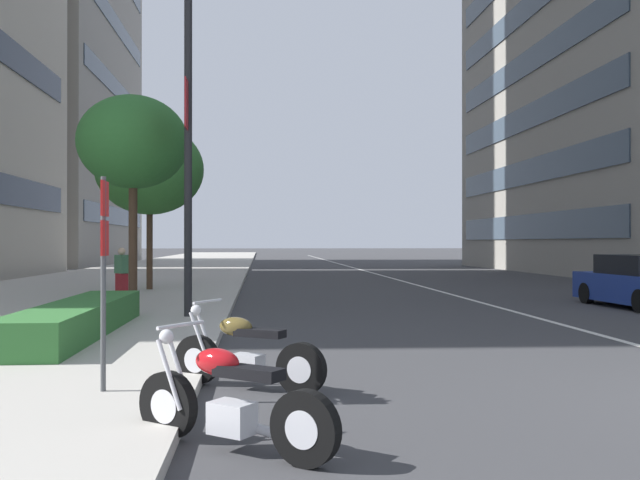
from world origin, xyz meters
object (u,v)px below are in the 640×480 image
at_px(street_tree_near_plaza_corner, 150,169).
at_px(parking_sign_by_curb, 104,257).
at_px(car_far_down_avenue, 640,283).
at_px(street_lamp_with_banners, 200,112).
at_px(pedestrian_on_plaza, 122,274).
at_px(motorcycle_mid_row, 246,356).
at_px(motorcycle_nearest_camera, 230,404).
at_px(street_tree_far_plaza, 133,143).

bearing_deg(street_tree_near_plaza_corner, parking_sign_by_curb, -172.71).
bearing_deg(car_far_down_avenue, street_lamp_with_banners, 100.36).
xyz_separation_m(car_far_down_avenue, pedestrian_on_plaza, (1.99, 14.64, 0.22)).
relative_size(motorcycle_mid_row, car_far_down_avenue, 0.44).
bearing_deg(street_lamp_with_banners, pedestrian_on_plaza, 30.20).
relative_size(parking_sign_by_curb, street_lamp_with_banners, 0.32).
distance_m(motorcycle_mid_row, street_tree_near_plaza_corner, 17.44).
bearing_deg(street_lamp_with_banners, car_far_down_avenue, -77.86).
height_order(car_far_down_avenue, street_tree_near_plaza_corner, street_tree_near_plaza_corner).
height_order(car_far_down_avenue, pedestrian_on_plaza, pedestrian_on_plaza).
bearing_deg(parking_sign_by_curb, car_far_down_avenue, -49.78).
xyz_separation_m(motorcycle_nearest_camera, motorcycle_mid_row, (2.55, -0.08, 0.00)).
distance_m(street_tree_far_plaza, pedestrian_on_plaza, 4.38).
distance_m(car_far_down_avenue, street_tree_far_plaza, 14.35).
height_order(car_far_down_avenue, street_tree_far_plaza, street_tree_far_plaza).
relative_size(street_lamp_with_banners, street_tree_far_plaza, 1.42).
bearing_deg(parking_sign_by_curb, motorcycle_mid_row, -67.79).
xyz_separation_m(motorcycle_mid_row, street_tree_near_plaza_corner, (16.54, 3.79, 4.05)).
bearing_deg(street_lamp_with_banners, street_tree_far_plaza, 43.26).
distance_m(street_tree_near_plaza_corner, pedestrian_on_plaza, 5.91).
height_order(parking_sign_by_curb, street_lamp_with_banners, street_lamp_with_banners).
bearing_deg(street_lamp_with_banners, motorcycle_nearest_camera, -173.59).
relative_size(street_lamp_with_banners, pedestrian_on_plaza, 5.04).
height_order(motorcycle_nearest_camera, street_tree_near_plaza_corner, street_tree_near_plaza_corner).
xyz_separation_m(parking_sign_by_curb, street_tree_far_plaza, (9.89, 1.47, 2.70)).
height_order(motorcycle_mid_row, street_tree_near_plaza_corner, street_tree_near_plaza_corner).
bearing_deg(car_far_down_avenue, parking_sign_by_curb, 128.44).
xyz_separation_m(motorcycle_nearest_camera, street_lamp_with_banners, (9.80, 1.10, 4.41)).
height_order(parking_sign_by_curb, street_tree_far_plaza, street_tree_far_plaza).
xyz_separation_m(car_far_down_avenue, street_tree_far_plaza, (-0.59, 13.85, 3.68)).
height_order(parking_sign_by_curb, street_tree_near_plaza_corner, street_tree_near_plaza_corner).
xyz_separation_m(parking_sign_by_curb, street_tree_near_plaza_corner, (17.19, 2.20, 2.79)).
height_order(street_tree_near_plaza_corner, pedestrian_on_plaza, street_tree_near_plaza_corner).
bearing_deg(motorcycle_nearest_camera, street_tree_near_plaza_corner, -42.55).
bearing_deg(motorcycle_mid_row, motorcycle_nearest_camera, 118.83).
bearing_deg(parking_sign_by_curb, street_tree_near_plaza_corner, 7.29).
height_order(motorcycle_nearest_camera, pedestrian_on_plaza, pedestrian_on_plaza).
relative_size(street_tree_near_plaza_corner, pedestrian_on_plaza, 3.89).
bearing_deg(pedestrian_on_plaza, motorcycle_nearest_camera, -117.08).
bearing_deg(car_far_down_avenue, motorcycle_nearest_camera, 136.89).
height_order(motorcycle_nearest_camera, car_far_down_avenue, car_far_down_avenue).
bearing_deg(street_tree_far_plaza, pedestrian_on_plaza, 16.98).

